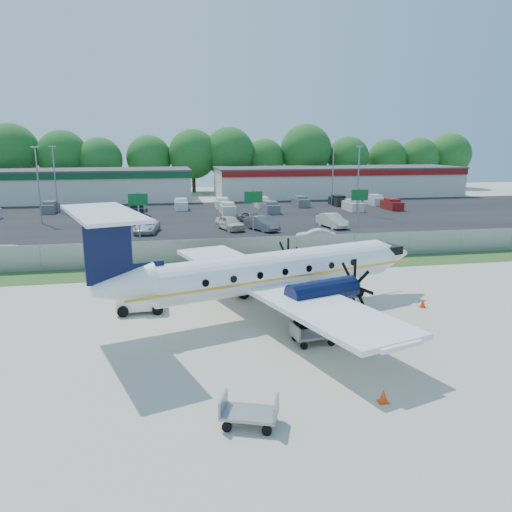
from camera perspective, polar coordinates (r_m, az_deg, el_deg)
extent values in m
plane|color=beige|center=(27.39, 2.40, -7.45)|extent=(170.00, 170.00, 0.00)
cube|color=#2D561E|center=(38.65, -1.69, -1.37)|extent=(170.00, 4.00, 0.02)
cube|color=black|center=(45.39, -3.11, 0.76)|extent=(170.00, 8.00, 0.02)
cube|color=black|center=(65.94, -5.62, 4.51)|extent=(170.00, 32.00, 0.02)
cube|color=gray|center=(40.34, -2.15, 0.68)|extent=(120.00, 0.02, 1.90)
cube|color=gray|center=(40.15, -2.16, 2.04)|extent=(120.00, 0.06, 0.06)
cube|color=gray|center=(40.55, -2.14, -0.64)|extent=(120.00, 0.06, 0.06)
cube|color=silver|center=(89.11, -22.75, 7.35)|extent=(46.00, 12.00, 5.00)
cube|color=#474749|center=(88.94, -22.89, 9.02)|extent=(46.40, 12.40, 0.24)
cube|color=#0F4723|center=(83.02, -23.70, 8.32)|extent=(46.00, 0.20, 1.00)
cube|color=silver|center=(92.94, 9.34, 8.35)|extent=(44.00, 12.00, 5.00)
cube|color=#474749|center=(92.78, 9.40, 9.96)|extent=(44.40, 12.40, 0.24)
cube|color=maroon|center=(87.12, 10.78, 9.32)|extent=(44.00, 0.20, 1.00)
cylinder|color=gray|center=(48.53, -13.23, 4.21)|extent=(0.14, 0.14, 5.00)
cube|color=#0C5923|center=(48.16, -13.34, 6.30)|extent=(1.80, 0.08, 1.10)
cylinder|color=gray|center=(49.31, -0.32, 4.68)|extent=(0.14, 0.14, 5.00)
cube|color=#0C5923|center=(48.95, -0.29, 6.75)|extent=(1.80, 0.08, 1.10)
cylinder|color=gray|center=(52.44, 11.62, 4.91)|extent=(0.14, 0.14, 5.00)
cube|color=#0C5923|center=(52.10, 11.77, 6.85)|extent=(1.80, 0.08, 1.10)
cylinder|color=gray|center=(64.72, -23.60, 7.35)|extent=(0.18, 0.18, 9.00)
cube|color=gray|center=(64.53, -23.96, 11.32)|extent=(0.90, 0.35, 0.18)
cylinder|color=gray|center=(68.31, 11.59, 8.38)|extent=(0.18, 0.18, 9.00)
cube|color=gray|center=(68.13, 11.76, 12.16)|extent=(0.90, 0.35, 0.18)
cylinder|color=gray|center=(74.49, -21.97, 8.07)|extent=(0.18, 0.18, 9.00)
cube|color=gray|center=(74.32, -22.27, 11.52)|extent=(0.90, 0.35, 0.18)
cylinder|color=gray|center=(77.63, 8.76, 9.00)|extent=(0.18, 0.18, 9.00)
cube|color=gray|center=(77.47, 8.88, 12.32)|extent=(0.90, 0.35, 0.18)
cylinder|color=white|center=(28.08, 2.51, -1.65)|extent=(14.37, 6.39, 2.18)
cone|color=white|center=(33.11, 15.18, 0.15)|extent=(3.07, 2.84, 2.18)
cone|color=white|center=(24.87, -14.98, -3.45)|extent=(3.51, 2.98, 2.18)
cube|color=black|center=(32.87, 14.93, 0.79)|extent=(1.43, 1.74, 0.52)
cube|color=white|center=(27.97, 1.48, -3.04)|extent=(9.57, 20.41, 0.25)
cylinder|color=black|center=(25.90, 7.60, -4.06)|extent=(4.11, 2.38, 1.26)
cylinder|color=black|center=(31.33, 0.46, -0.97)|extent=(4.11, 2.38, 1.26)
cube|color=black|center=(24.29, -16.56, 0.82)|extent=(2.15, 0.85, 3.33)
cube|color=white|center=(23.99, -17.08, 4.69)|extent=(4.77, 7.63, 0.16)
cylinder|color=gray|center=(31.92, 11.76, -3.34)|extent=(0.14, 0.14, 1.49)
cylinder|color=black|center=(32.04, 11.72, -4.07)|extent=(0.68, 0.39, 0.64)
cylinder|color=black|center=(25.74, 5.19, -7.97)|extent=(0.84, 0.66, 0.74)
cylinder|color=black|center=(31.20, -1.58, -4.17)|extent=(0.84, 0.66, 0.74)
cube|color=white|center=(29.51, -13.06, -5.08)|extent=(2.65, 1.59, 0.74)
cube|color=white|center=(29.32, -12.08, -3.96)|extent=(1.17, 1.38, 0.53)
cube|color=black|center=(29.30, -11.15, -3.88)|extent=(0.19, 1.16, 0.42)
cylinder|color=black|center=(28.86, -14.97, -6.15)|extent=(0.63, 0.23, 0.63)
cylinder|color=black|center=(30.42, -14.78, -5.15)|extent=(0.63, 0.23, 0.63)
cylinder|color=black|center=(28.78, -11.18, -6.00)|extent=(0.63, 0.23, 0.63)
cylinder|color=black|center=(30.35, -11.19, -5.01)|extent=(0.63, 0.23, 0.63)
cube|color=gray|center=(24.50, 6.55, -8.90)|extent=(2.14, 1.44, 0.12)
cube|color=gray|center=(24.03, 4.48, -8.52)|extent=(0.23, 1.20, 0.60)
cube|color=gray|center=(24.78, 8.60, -7.96)|extent=(0.23, 1.20, 0.60)
cylinder|color=black|center=(23.87, 5.53, -10.18)|extent=(0.37, 0.16, 0.36)
cylinder|color=black|center=(24.81, 4.51, -9.24)|extent=(0.37, 0.16, 0.36)
cylinder|color=black|center=(24.43, 8.60, -9.72)|extent=(0.37, 0.16, 0.36)
cylinder|color=black|center=(25.34, 7.48, -8.83)|extent=(0.37, 0.16, 0.36)
cube|color=gray|center=(17.90, -0.76, -17.54)|extent=(2.22, 1.76, 0.12)
cube|color=gray|center=(17.92, -3.78, -16.46)|extent=(0.47, 1.12, 0.58)
cube|color=gray|center=(17.64, 2.31, -16.96)|extent=(0.47, 1.12, 0.58)
cylinder|color=black|center=(17.71, -3.36, -18.92)|extent=(0.37, 0.23, 0.35)
cylinder|color=black|center=(18.60, -2.61, -17.23)|extent=(0.37, 0.23, 0.35)
cylinder|color=black|center=(17.50, 1.24, -19.32)|extent=(0.37, 0.23, 0.35)
cylinder|color=black|center=(18.40, 1.73, -17.58)|extent=(0.37, 0.23, 0.35)
cone|color=#F93D07|center=(31.09, 18.52, -5.12)|extent=(0.35, 0.35, 0.52)
cube|color=#F93D07|center=(31.16, 18.49, -5.55)|extent=(0.37, 0.37, 0.03)
cone|color=#F93D07|center=(19.89, 14.35, -15.23)|extent=(0.35, 0.35, 0.53)
cube|color=#F93D07|center=(20.01, 14.31, -15.86)|extent=(0.37, 0.37, 0.03)
cone|color=#F93D07|center=(36.20, 3.09, -1.98)|extent=(0.33, 0.33, 0.49)
cube|color=#F93D07|center=(36.26, 3.09, -2.33)|extent=(0.35, 0.35, 0.03)
imported|color=silver|center=(44.48, -26.16, -0.82)|extent=(5.10, 2.85, 1.64)
imported|color=silver|center=(49.05, 6.80, 1.59)|extent=(4.12, 2.29, 1.29)
imported|color=navy|center=(54.61, -16.51, 2.29)|extent=(3.26, 4.62, 1.46)
imported|color=silver|center=(55.05, -12.36, 2.61)|extent=(3.05, 5.21, 1.36)
imported|color=beige|center=(55.67, -3.00, 3.00)|extent=(3.20, 5.03, 1.59)
imported|color=#595B5E|center=(55.29, 0.66, 2.95)|extent=(3.49, 5.03, 1.57)
imported|color=beige|center=(57.87, 8.69, 3.25)|extent=(2.62, 5.09, 1.60)
imported|color=black|center=(60.33, -12.79, 3.46)|extent=(2.56, 4.91, 1.32)
imported|color=#595B5E|center=(60.99, -0.79, 3.88)|extent=(2.92, 4.46, 1.41)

